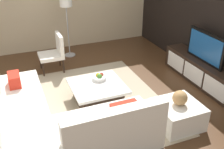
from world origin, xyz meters
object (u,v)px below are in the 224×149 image
at_px(media_console, 201,72).
at_px(television, 206,47).
at_px(accent_chair_near, 55,51).
at_px(sectional_couch, 50,120).
at_px(floor_lamp, 66,4).
at_px(fruit_bowl, 99,77).
at_px(decorative_ball, 180,98).
at_px(coffee_table, 98,93).
at_px(ottoman, 178,114).

height_order(media_console, television, television).
height_order(television, accent_chair_near, television).
distance_m(sectional_couch, floor_lamp, 3.35).
relative_size(fruit_bowl, decorative_ball, 1.15).
relative_size(sectional_couch, floor_lamp, 1.54).
xyz_separation_m(coffee_table, fruit_bowl, (-0.18, 0.10, 0.23)).
bearing_deg(television, accent_chair_near, -122.57).
bearing_deg(accent_chair_near, ottoman, 23.84).
bearing_deg(sectional_couch, decorative_ball, 75.64).
xyz_separation_m(television, sectional_couch, (0.52, -3.29, -0.53)).
height_order(television, floor_lamp, floor_lamp).
height_order(coffee_table, fruit_bowl, fruit_bowl).
distance_m(coffee_table, accent_chair_near, 1.74).
bearing_deg(fruit_bowl, floor_lamp, -178.71).
height_order(ottoman, decorative_ball, decorative_ball).
relative_size(media_console, sectional_couch, 0.84).
relative_size(media_console, accent_chair_near, 2.40).
xyz_separation_m(accent_chair_near, fruit_bowl, (1.48, 0.55, -0.06)).
distance_m(media_console, sectional_couch, 3.33).
relative_size(media_console, fruit_bowl, 7.47).
bearing_deg(television, decorative_ball, -51.54).
relative_size(coffee_table, accent_chair_near, 1.11).
relative_size(television, coffee_table, 1.08).
distance_m(accent_chair_near, floor_lamp, 1.23).
distance_m(television, fruit_bowl, 2.25).
height_order(accent_chair_near, floor_lamp, floor_lamp).
height_order(accent_chair_near, ottoman, accent_chair_near).
height_order(media_console, coffee_table, media_console).
relative_size(accent_chair_near, decorative_ball, 3.59).
bearing_deg(accent_chair_near, sectional_couch, -17.06).
height_order(fruit_bowl, decorative_ball, decorative_ball).
height_order(floor_lamp, ottoman, floor_lamp).
relative_size(television, floor_lamp, 0.65).
distance_m(accent_chair_near, ottoman, 3.15).
bearing_deg(floor_lamp, media_console, 42.10).
height_order(accent_chair_near, decorative_ball, accent_chair_near).
xyz_separation_m(media_console, accent_chair_near, (-1.76, -2.75, 0.24)).
xyz_separation_m(sectional_couch, floor_lamp, (-3.01, 1.04, 1.06)).
relative_size(sectional_couch, ottoman, 3.55).
distance_m(floor_lamp, decorative_ball, 3.73).
xyz_separation_m(media_console, decorative_ball, (1.03, -1.30, 0.27)).
bearing_deg(media_console, sectional_couch, -81.02).
bearing_deg(ottoman, decorative_ball, 0.00).
bearing_deg(television, ottoman, -51.54).
distance_m(media_console, accent_chair_near, 3.27).
bearing_deg(accent_chair_near, coffee_table, 11.57).
bearing_deg(sectional_couch, fruit_bowl, 126.07).
bearing_deg(coffee_table, accent_chair_near, -164.76).
bearing_deg(floor_lamp, fruit_bowl, 1.29).
xyz_separation_m(coffee_table, floor_lamp, (-2.39, 0.05, 1.14)).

